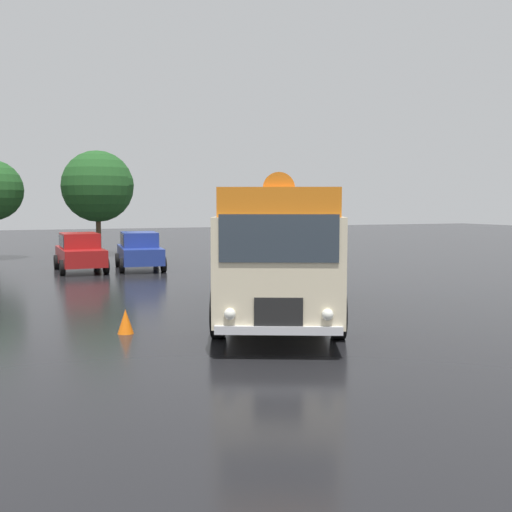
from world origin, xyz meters
TOP-DOWN VIEW (x-y plane):
  - ground_plane at (0.00, 0.00)m, footprint 120.00×120.00m
  - vintage_bus at (0.62, 0.83)m, footprint 6.47×10.18m
  - car_near_left at (-3.08, 13.23)m, footprint 1.99×4.21m
  - car_mid_left at (-0.52, 13.04)m, footprint 2.30×4.36m
  - tree_centre at (-1.01, 21.01)m, footprint 4.00×4.00m
  - traffic_cone at (-3.65, -0.25)m, footprint 0.36×0.36m

SIDE VIEW (x-z plane):
  - ground_plane at x=0.00m, z-range 0.00..0.00m
  - traffic_cone at x=-3.65m, z-range 0.00..0.55m
  - car_near_left at x=-3.08m, z-range 0.02..1.68m
  - car_mid_left at x=-0.52m, z-range 0.02..1.68m
  - vintage_bus at x=0.62m, z-range 0.15..3.64m
  - tree_centre at x=-1.01m, z-range 0.97..6.90m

